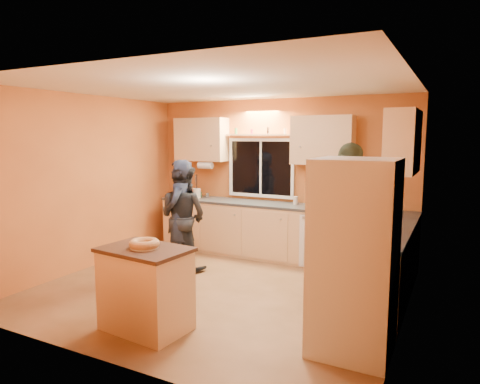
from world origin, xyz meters
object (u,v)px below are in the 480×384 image
Objects in this scene: island at (146,288)px; person_left at (179,216)px; refrigerator at (354,257)px; person_right at (346,221)px; person_center at (183,217)px.

island is 1.98m from person_left.
refrigerator is 0.94× the size of person_right.
island is 2.52m from person_right.
person_center is (-0.82, 1.87, 0.35)m from island.
island is at bearing 6.61° from person_left.
person_left is at bearing 156.11° from refrigerator.
person_left reaches higher than island.
island is 0.49× the size of person_right.
refrigerator is at bearing -129.00° from person_right.
island is 0.60× the size of person_center.
person_center reaches higher than island.
person_center is 2.43m from person_right.
island is 0.57× the size of person_left.
refrigerator is 1.14× the size of person_center.
person_right is at bearing 54.93° from island.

